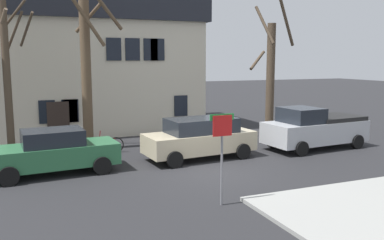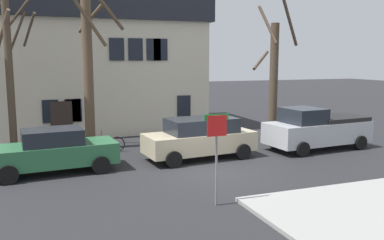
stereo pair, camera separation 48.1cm
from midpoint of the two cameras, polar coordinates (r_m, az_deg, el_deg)
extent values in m
plane|color=#262628|center=(15.68, 3.48, -7.34)|extent=(120.00, 120.00, 0.00)
cube|color=beige|center=(26.28, -12.44, 5.93)|extent=(11.82, 7.65, 6.40)
cube|color=#23262D|center=(26.42, -12.72, 14.57)|extent=(12.32, 8.15, 1.55)
cube|color=#2D231E|center=(22.38, -17.13, -0.18)|extent=(1.10, 0.12, 2.10)
cube|color=black|center=(22.30, -18.54, 1.15)|extent=(0.80, 0.08, 1.20)
cube|color=black|center=(22.36, -15.69, 1.30)|extent=(0.80, 0.08, 1.20)
cube|color=black|center=(22.37, -15.56, 1.30)|extent=(0.80, 0.08, 1.20)
cube|color=black|center=(23.70, -0.55, 2.00)|extent=(0.80, 0.08, 1.20)
cube|color=black|center=(22.54, -9.84, 9.69)|extent=(0.80, 0.08, 1.20)
cube|color=black|center=(22.76, -7.27, 9.74)|extent=(0.80, 0.08, 1.20)
cube|color=black|center=(23.01, -4.76, 9.76)|extent=(0.80, 0.08, 1.20)
cube|color=black|center=(23.12, -3.82, 9.76)|extent=(0.80, 0.08, 1.20)
cylinder|color=brown|center=(20.05, -24.47, 10.50)|extent=(1.03, 1.82, 2.30)
cylinder|color=#4C3D2D|center=(19.67, -23.51, 6.90)|extent=(0.33, 0.33, 7.94)
cylinder|color=#4C3D2D|center=(19.95, -21.10, 11.64)|extent=(0.65, 1.90, 1.43)
cylinder|color=#4C3D2D|center=(20.34, -22.90, 12.89)|extent=(1.35, 0.75, 1.63)
cylinder|color=#4C3D2D|center=(20.07, -22.59, 11.11)|extent=(0.92, 0.92, 1.88)
cylinder|color=brown|center=(19.82, -13.61, 6.58)|extent=(0.47, 0.47, 7.39)
cylinder|color=brown|center=(20.51, -13.23, 13.72)|extent=(1.31, 0.79, 1.45)
cylinder|color=brown|center=(19.21, -13.35, 13.14)|extent=(1.54, 0.33, 2.16)
cylinder|color=brown|center=(19.09, -11.57, 15.64)|extent=(2.15, 1.48, 2.21)
cylinder|color=#4C3D2D|center=(23.41, 11.89, 5.47)|extent=(0.47, 0.47, 6.24)
cylinder|color=#4C3D2D|center=(23.05, 14.02, 13.34)|extent=(1.71, 0.99, 2.66)
cylinder|color=#4C3D2D|center=(23.72, 10.15, 8.20)|extent=(1.52, 1.08, 1.10)
cylinder|color=#4C3D2D|center=(22.97, 11.11, 12.91)|extent=(0.60, 1.37, 2.11)
cube|color=#2D6B42|center=(16.26, -17.98, -4.58)|extent=(4.80, 2.14, 0.78)
cube|color=#1E232B|center=(16.13, -18.09, -2.22)|extent=(2.27, 1.74, 0.58)
cylinder|color=black|center=(15.38, -23.43, -7.04)|extent=(0.69, 0.27, 0.68)
cylinder|color=black|center=(17.12, -23.61, -5.51)|extent=(0.69, 0.27, 0.68)
cylinder|color=black|center=(15.75, -11.72, -6.15)|extent=(0.69, 0.27, 0.68)
cylinder|color=black|center=(17.45, -13.08, -4.76)|extent=(0.69, 0.27, 0.68)
cube|color=#C6B793|center=(17.67, 1.85, -3.07)|extent=(4.91, 2.27, 0.83)
cube|color=#1E232B|center=(17.59, 2.14, -0.74)|extent=(3.08, 1.89, 0.62)
cylinder|color=black|center=(16.25, -1.73, -5.52)|extent=(0.70, 0.28, 0.68)
cylinder|color=black|center=(17.93, -4.15, -4.21)|extent=(0.70, 0.28, 0.68)
cylinder|color=black|center=(17.77, 7.89, -4.38)|extent=(0.70, 0.28, 0.68)
cylinder|color=black|center=(19.32, 4.84, -3.29)|extent=(0.70, 0.28, 0.68)
cube|color=#B7BABF|center=(20.54, 17.72, -1.61)|extent=(5.24, 2.43, 1.00)
cube|color=#1E232B|center=(19.81, 15.88, 0.60)|extent=(1.76, 1.92, 0.70)
cube|color=black|center=(21.22, 20.03, 0.23)|extent=(2.79, 2.16, 0.20)
cylinder|color=black|center=(18.75, 15.87, -3.96)|extent=(0.69, 0.27, 0.68)
cylinder|color=black|center=(20.30, 12.09, -2.88)|extent=(0.69, 0.27, 0.68)
cylinder|color=black|center=(21.14, 23.01, -2.92)|extent=(0.69, 0.27, 0.68)
cylinder|color=black|center=(22.54, 19.15, -2.05)|extent=(0.69, 0.27, 0.68)
cylinder|color=slate|center=(11.95, 4.58, -5.73)|extent=(0.07, 0.07, 2.68)
cube|color=red|center=(11.72, 4.68, -0.83)|extent=(0.60, 0.03, 0.60)
cube|color=#1E8C38|center=(11.72, 4.61, 0.40)|extent=(0.76, 0.02, 0.18)
torus|color=black|center=(19.31, -9.68, -3.35)|extent=(0.70, 0.23, 0.71)
torus|color=black|center=(19.40, -12.75, -3.38)|extent=(0.70, 0.23, 0.71)
cylinder|color=maroon|center=(19.31, -11.24, -2.73)|extent=(0.97, 0.29, 0.19)
cylinder|color=maroon|center=(19.28, -11.85, -2.06)|extent=(0.10, 0.06, 0.45)
camera|label=1|loc=(0.24, -89.21, 0.12)|focal=38.27mm
camera|label=2|loc=(0.24, 90.79, -0.12)|focal=38.27mm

